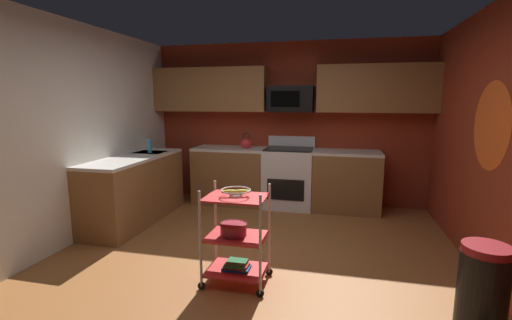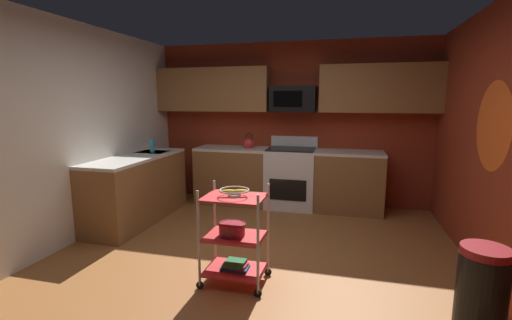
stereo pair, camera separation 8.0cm
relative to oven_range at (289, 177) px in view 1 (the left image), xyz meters
name	(u,v)px [view 1 (the left image)]	position (x,y,z in m)	size (l,w,h in m)	color
floor	(252,265)	(-0.08, -2.10, -0.50)	(4.40, 4.80, 0.04)	#995B2D
wall_back	(287,124)	(-0.08, 0.33, 0.82)	(4.52, 0.06, 2.60)	maroon
wall_left	(60,135)	(-2.31, -2.10, 0.82)	(0.06, 4.80, 2.60)	silver
wall_right	(509,146)	(2.15, -2.10, 0.82)	(0.06, 4.80, 2.60)	maroon
wall_flower_decal	(491,126)	(2.12, -1.79, 0.97)	(0.83, 0.83, 0.00)	#E5591E
counter_run	(231,182)	(-0.81, -0.46, -0.01)	(3.67, 2.39, 0.92)	brown
oven_range	(289,177)	(0.00, 0.00, 0.00)	(0.76, 0.65, 1.10)	white
upper_cabinets	(285,89)	(-0.10, 0.13, 1.37)	(4.40, 0.33, 0.70)	brown
microwave	(291,99)	(0.00, 0.10, 1.22)	(0.70, 0.39, 0.40)	black
rolling_cart	(236,236)	(-0.13, -2.51, -0.02)	(0.61, 0.42, 0.91)	silver
fruit_bowl	(236,191)	(-0.13, -2.51, 0.40)	(0.27, 0.27, 0.07)	silver
mixing_bowl_large	(233,229)	(-0.15, -2.51, 0.04)	(0.25, 0.25, 0.11)	maroon
book_stack	(237,266)	(-0.13, -2.51, -0.31)	(0.25, 0.18, 0.08)	#1E4C8C
kettle	(246,143)	(-0.69, 0.00, 0.52)	(0.21, 0.18, 0.26)	red
dish_soap_bottle	(149,146)	(-1.94, -0.83, 0.54)	(0.06, 0.06, 0.20)	#2D8CBF
trash_can	(483,289)	(1.82, -2.77, -0.15)	(0.34, 0.42, 0.66)	black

